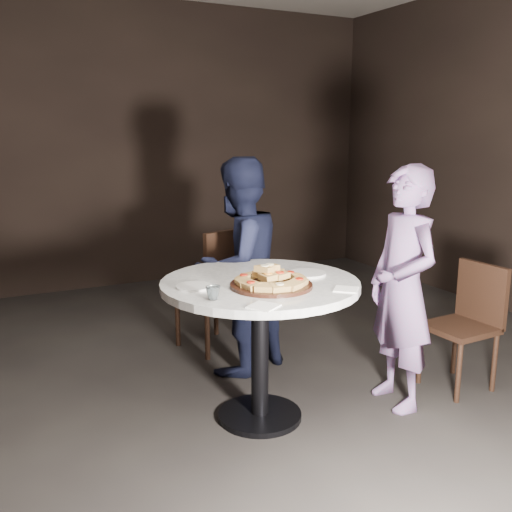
# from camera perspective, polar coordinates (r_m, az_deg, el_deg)

# --- Properties ---
(floor) EXTENTS (7.00, 7.00, 0.00)m
(floor) POSITION_cam_1_polar(r_m,az_deg,el_deg) (3.37, 1.56, -16.80)
(floor) COLOR black
(floor) RESTS_ON ground
(table) EXTENTS (1.39, 1.39, 0.83)m
(table) POSITION_cam_1_polar(r_m,az_deg,el_deg) (3.21, 0.40, -5.14)
(table) COLOR black
(table) RESTS_ON ground
(serving_board) EXTENTS (0.50, 0.50, 0.02)m
(serving_board) POSITION_cam_1_polar(r_m,az_deg,el_deg) (3.04, 1.53, -2.93)
(serving_board) COLOR black
(serving_board) RESTS_ON table
(focaccia_pile) EXTENTS (0.39, 0.39, 0.10)m
(focaccia_pile) POSITION_cam_1_polar(r_m,az_deg,el_deg) (3.03, 1.49, -2.18)
(focaccia_pile) COLOR #A77D40
(focaccia_pile) RESTS_ON serving_board
(plate_left) EXTENTS (0.21, 0.21, 0.01)m
(plate_left) POSITION_cam_1_polar(r_m,az_deg,el_deg) (3.05, -6.22, -3.05)
(plate_left) COLOR white
(plate_left) RESTS_ON table
(plate_right) EXTENTS (0.26, 0.26, 0.01)m
(plate_right) POSITION_cam_1_polar(r_m,az_deg,el_deg) (3.31, 5.12, -1.75)
(plate_right) COLOR white
(plate_right) RESTS_ON table
(water_glass) EXTENTS (0.09, 0.09, 0.07)m
(water_glass) POSITION_cam_1_polar(r_m,az_deg,el_deg) (2.81, -4.31, -3.70)
(water_glass) COLOR silver
(water_glass) RESTS_ON table
(napkin_near) EXTENTS (0.17, 0.17, 0.01)m
(napkin_near) POSITION_cam_1_polar(r_m,az_deg,el_deg) (2.70, 0.77, -5.04)
(napkin_near) COLOR white
(napkin_near) RESTS_ON table
(napkin_far) EXTENTS (0.17, 0.17, 0.01)m
(napkin_far) POSITION_cam_1_polar(r_m,az_deg,el_deg) (3.02, 9.00, -3.30)
(napkin_far) COLOR white
(napkin_far) RESTS_ON table
(chair_far) EXTENTS (0.55, 0.56, 0.95)m
(chair_far) POSITION_cam_1_polar(r_m,az_deg,el_deg) (4.29, -3.70, -2.48)
(chair_far) COLOR black
(chair_far) RESTS_ON ground
(chair_right) EXTENTS (0.41, 0.39, 0.81)m
(chair_right) POSITION_cam_1_polar(r_m,az_deg,el_deg) (3.96, 20.51, -5.71)
(chair_right) COLOR black
(chair_right) RESTS_ON ground
(diner_navy) EXTENTS (0.88, 0.78, 1.48)m
(diner_navy) POSITION_cam_1_polar(r_m,az_deg,el_deg) (3.88, -1.78, -1.10)
(diner_navy) COLOR black
(diner_navy) RESTS_ON ground
(diner_teal) EXTENTS (0.40, 0.57, 1.46)m
(diner_teal) POSITION_cam_1_polar(r_m,az_deg,el_deg) (3.50, 14.46, -3.16)
(diner_teal) COLOR slate
(diner_teal) RESTS_ON ground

